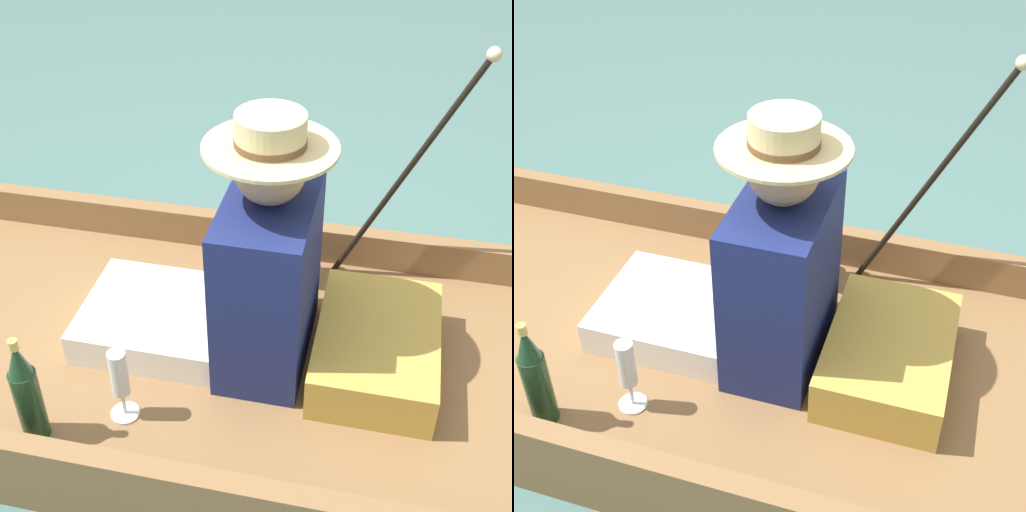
# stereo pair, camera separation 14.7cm
# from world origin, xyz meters

# --- Properties ---
(ground_plane) EXTENTS (16.00, 16.00, 0.00)m
(ground_plane) POSITION_xyz_m (0.00, 0.00, 0.00)
(ground_plane) COLOR #476B66
(punt_boat) EXTENTS (1.16, 3.19, 0.25)m
(punt_boat) POSITION_xyz_m (0.00, 0.00, 0.07)
(punt_boat) COLOR brown
(punt_boat) RESTS_ON ground_plane
(seat_cushion) EXTENTS (0.51, 0.36, 0.15)m
(seat_cushion) POSITION_xyz_m (0.04, -0.43, 0.19)
(seat_cushion) COLOR #B7933D
(seat_cushion) RESTS_ON punt_boat
(seated_person) EXTENTS (0.45, 0.77, 0.80)m
(seated_person) POSITION_xyz_m (0.04, -0.02, 0.40)
(seated_person) COLOR white
(seated_person) RESTS_ON punt_boat
(teddy_bear) EXTENTS (0.25, 0.15, 0.36)m
(teddy_bear) POSITION_xyz_m (0.39, -0.04, 0.29)
(teddy_bear) COLOR beige
(teddy_bear) RESTS_ON punt_boat
(wine_glass) EXTENTS (0.08, 0.08, 0.24)m
(wine_glass) POSITION_xyz_m (-0.30, 0.24, 0.27)
(wine_glass) COLOR silver
(wine_glass) RESTS_ON punt_boat
(walking_cane) EXTENTS (0.04, 0.43, 0.86)m
(walking_cane) POSITION_xyz_m (0.48, -0.49, 0.61)
(walking_cane) COLOR black
(walking_cane) RESTS_ON punt_boat
(champagne_bottle) EXTENTS (0.07, 0.07, 0.35)m
(champagne_bottle) POSITION_xyz_m (-0.42, 0.46, 0.28)
(champagne_bottle) COLOR #19381E
(champagne_bottle) RESTS_ON punt_boat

